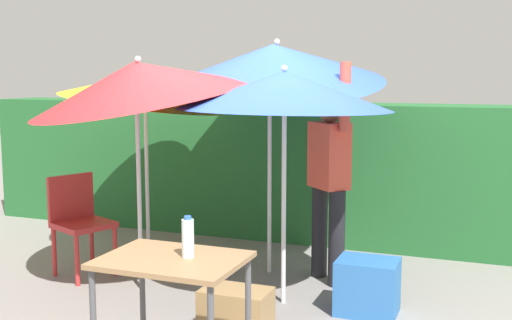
{
  "coord_description": "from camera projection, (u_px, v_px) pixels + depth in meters",
  "views": [
    {
      "loc": [
        1.8,
        -4.38,
        1.78
      ],
      "look_at": [
        0.0,
        0.3,
        1.1
      ],
      "focal_mm": 44.42,
      "sensor_mm": 36.0,
      "label": 1
    }
  ],
  "objects": [
    {
      "name": "bottle_water",
      "position": [
        188.0,
        238.0,
        3.57
      ],
      "size": [
        0.07,
        0.07,
        0.24
      ],
      "color": "silver",
      "rests_on": "folding_table"
    },
    {
      "name": "umbrella_rainbow",
      "position": [
        273.0,
        64.0,
        5.49
      ],
      "size": [
        1.95,
        1.97,
        2.24
      ],
      "color": "silver",
      "rests_on": "ground_plane"
    },
    {
      "name": "umbrella_navy",
      "position": [
        137.0,
        81.0,
        5.04
      ],
      "size": [
        1.82,
        1.79,
        2.11
      ],
      "color": "silver",
      "rests_on": "ground_plane"
    },
    {
      "name": "umbrella_yellow",
      "position": [
        284.0,
        91.0,
        4.75
      ],
      "size": [
        1.65,
        1.65,
        1.85
      ],
      "color": "silver",
      "rests_on": "ground_plane"
    },
    {
      "name": "ground_plane",
      "position": [
        242.0,
        304.0,
        4.93
      ],
      "size": [
        24.0,
        24.0,
        0.0
      ],
      "primitive_type": "plane",
      "color": "gray"
    },
    {
      "name": "hedge_row",
      "position": [
        318.0,
        172.0,
        6.83
      ],
      "size": [
        8.0,
        0.7,
        1.47
      ],
      "primitive_type": "cube",
      "color": "#23602D",
      "rests_on": "ground_plane"
    },
    {
      "name": "crate_cardboard",
      "position": [
        236.0,
        312.0,
        4.33
      ],
      "size": [
        0.47,
        0.29,
        0.33
      ],
      "primitive_type": "cube",
      "color": "#9E7A4C",
      "rests_on": "ground_plane"
    },
    {
      "name": "person_vendor",
      "position": [
        329.0,
        175.0,
        5.38
      ],
      "size": [
        0.46,
        0.45,
        1.88
      ],
      "color": "black",
      "rests_on": "ground_plane"
    },
    {
      "name": "folding_table",
      "position": [
        172.0,
        273.0,
        3.6
      ],
      "size": [
        0.8,
        0.6,
        0.75
      ],
      "color": "#4C4C51",
      "rests_on": "ground_plane"
    },
    {
      "name": "umbrella_orange",
      "position": [
        146.0,
        88.0,
        5.9
      ],
      "size": [
        1.61,
        1.59,
        1.91
      ],
      "color": "silver",
      "rests_on": "ground_plane"
    },
    {
      "name": "cooler_box",
      "position": [
        367.0,
        287.0,
        4.73
      ],
      "size": [
        0.45,
        0.35,
        0.41
      ],
      "primitive_type": "cube",
      "color": "#2D6BB7",
      "rests_on": "ground_plane"
    },
    {
      "name": "chair_plastic",
      "position": [
        79.0,
        218.0,
        5.62
      ],
      "size": [
        0.57,
        0.57,
        0.89
      ],
      "color": "#B72D2D",
      "rests_on": "ground_plane"
    }
  ]
}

